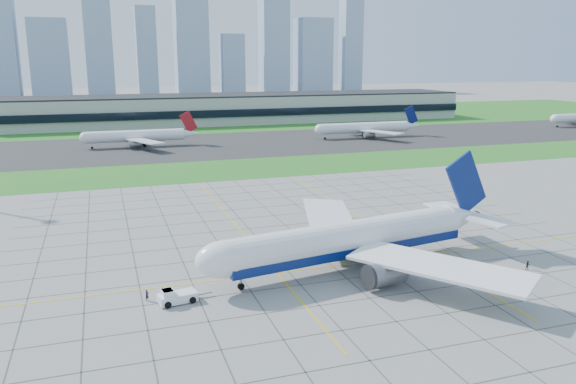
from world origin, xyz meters
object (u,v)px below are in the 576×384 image
crew_near (147,295)px  distant_jet_1 (137,136)px  airliner (351,240)px  distant_jet_2 (365,128)px  pushback_tug (176,297)px  crew_far (528,265)px

crew_near → distant_jet_1: distant_jet_1 is taller
airliner → distant_jet_2: 168.00m
pushback_tug → crew_near: bearing=142.7°
crew_near → crew_far: bearing=-48.0°
distant_jet_1 → distant_jet_2: size_ratio=0.90×
crew_near → pushback_tug: bearing=-69.0°
distant_jet_2 → pushback_tug: bearing=-124.4°
pushback_tug → crew_far: pushback_tug is taller
distant_jet_1 → distant_jet_2: (100.78, -3.41, 0.00)m
airliner → pushback_tug: size_ratio=7.13×
crew_near → distant_jet_2: size_ratio=0.03×
airliner → crew_far: (27.87, -10.38, -4.20)m
distant_jet_2 → distant_jet_1: bearing=178.1°
crew_far → airliner: bearing=178.4°
pushback_tug → distant_jet_2: bearing=46.2°
airliner → pushback_tug: airliner is taller
pushback_tug → distant_jet_1: distant_jet_1 is taller
crew_far → distant_jet_1: (-52.47, 163.53, 3.70)m
airliner → distant_jet_2: (76.18, 149.74, -0.49)m
crew_near → distant_jet_1: bearing=45.5°
pushback_tug → distant_jet_2: 187.66m
airliner → distant_jet_2: bearing=53.6°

